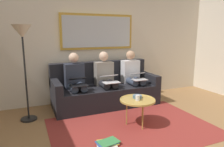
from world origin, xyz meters
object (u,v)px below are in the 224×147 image
at_px(laptop_silver, 138,76).
at_px(person_right, 76,80).
at_px(framed_mirror, 98,32).
at_px(person_left, 132,75).
at_px(person_middle, 106,77).
at_px(standing_lamp, 23,42).
at_px(bowl, 137,97).
at_px(cup, 138,98).
at_px(laptop_black, 79,82).
at_px(coffee_table, 138,100).
at_px(magazine_stack, 108,143).
at_px(couch, 104,90).
at_px(laptop_white, 110,79).

relative_size(laptop_silver, person_right, 0.29).
xyz_separation_m(framed_mirror, person_left, (-0.64, 0.46, -0.94)).
xyz_separation_m(person_middle, standing_lamp, (1.55, 0.20, 0.76)).
bearing_deg(bowl, cup, 62.23).
bearing_deg(person_left, laptop_silver, 90.00).
distance_m(bowl, laptop_silver, 0.98).
height_order(cup, person_left, person_left).
bearing_deg(laptop_black, person_middle, -159.27).
xyz_separation_m(laptop_silver, laptop_black, (1.28, -0.01, -0.00)).
height_order(person_left, laptop_silver, person_left).
relative_size(coffee_table, person_left, 0.51).
distance_m(cup, person_middle, 1.20).
height_order(person_middle, magazine_stack, person_middle).
relative_size(couch, standing_lamp, 1.33).
relative_size(cup, person_right, 0.08).
height_order(bowl, laptop_black, laptop_black).
distance_m(person_right, laptop_black, 0.24).
relative_size(couch, person_middle, 1.93).
bearing_deg(magazine_stack, person_middle, -110.43).
height_order(couch, laptop_silver, couch).
xyz_separation_m(couch, magazine_stack, (0.57, 1.61, -0.28)).
distance_m(bowl, standing_lamp, 2.11).
height_order(person_middle, standing_lamp, standing_lamp).
bearing_deg(laptop_silver, magazine_stack, 46.84).
relative_size(person_left, laptop_black, 3.38).
bearing_deg(person_middle, standing_lamp, 7.31).
distance_m(cup, laptop_black, 1.21).
bearing_deg(laptop_silver, framed_mirror, -47.73).
xyz_separation_m(framed_mirror, magazine_stack, (0.57, 2.00, -1.52)).
bearing_deg(cup, standing_lamp, -31.25).
xyz_separation_m(couch, coffee_table, (-0.12, 1.22, 0.13)).
bearing_deg(person_left, magazine_stack, 51.78).
bearing_deg(laptop_black, couch, -154.09).
height_order(person_left, magazine_stack, person_left).
bearing_deg(person_right, bowl, 126.12).
relative_size(framed_mirror, magazine_stack, 4.82).
bearing_deg(person_right, person_middle, 180.00).
height_order(framed_mirror, cup, framed_mirror).
bearing_deg(couch, person_right, 6.13).
relative_size(framed_mirror, standing_lamp, 1.01).
xyz_separation_m(person_right, standing_lamp, (0.91, 0.20, 0.76)).
bearing_deg(laptop_black, person_right, -90.00).
distance_m(bowl, person_middle, 1.10).
distance_m(laptop_silver, person_right, 1.30).
relative_size(coffee_table, magazine_stack, 1.68).
bearing_deg(laptop_white, couch, -90.00).
distance_m(couch, person_left, 0.71).
bearing_deg(bowl, person_left, -114.40).
distance_m(couch, person_right, 0.71).
distance_m(laptop_black, magazine_stack, 1.43).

